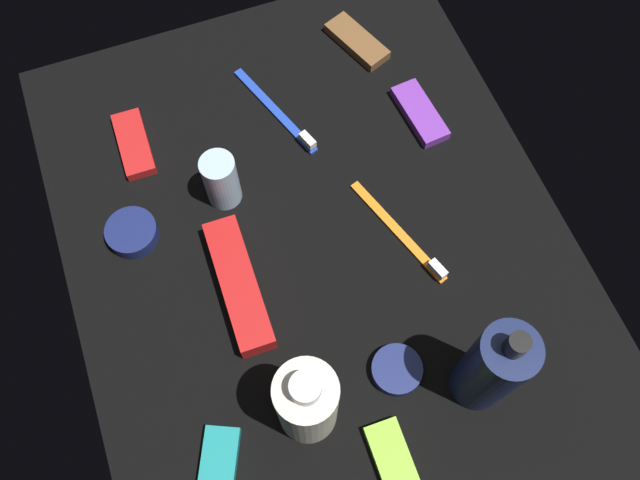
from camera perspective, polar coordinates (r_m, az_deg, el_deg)
ground_plane at (r=86.22cm, az=-0.00°, el=-0.96°), size 84.00×64.00×1.20cm
lotion_bottle at (r=74.37cm, az=14.72°, el=-10.70°), size 6.28×6.28×19.75cm
bodywash_bottle at (r=72.37cm, az=-1.15°, el=-13.95°), size 6.78×6.78×16.94cm
deodorant_stick at (r=86.23cm, az=-8.59°, el=5.16°), size 4.55×4.55×8.53cm
toothbrush_orange at (r=86.45cm, az=7.27°, el=0.35°), size 17.48×6.75×2.10cm
toothbrush_blue at (r=95.27cm, az=-3.53°, el=10.88°), size 17.40×7.02×2.10cm
toothpaste_box_red at (r=82.80cm, az=-7.05°, el=-3.90°), size 17.69×4.78×3.20cm
snack_bar_lime at (r=78.92cm, az=6.59°, el=-19.04°), size 10.49×4.23×1.50cm
snack_bar_brown at (r=103.00cm, az=3.23°, el=16.84°), size 11.14×7.47×1.50cm
snack_bar_teal at (r=79.25cm, az=-8.90°, el=-19.48°), size 11.12×8.00×1.50cm
snack_bar_red at (r=95.76cm, az=-15.86°, el=8.02°), size 10.47×4.19×1.50cm
snack_bar_purple at (r=96.06cm, az=8.66°, el=10.84°), size 10.71×4.90×1.50cm
cream_tin_left at (r=88.86cm, az=-16.00°, el=0.62°), size 6.70×6.70×2.18cm
cream_tin_right at (r=80.56cm, az=6.68°, el=-11.14°), size 6.14×6.14×1.60cm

